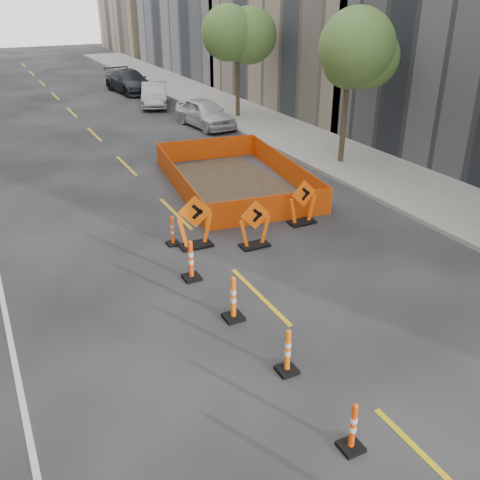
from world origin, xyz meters
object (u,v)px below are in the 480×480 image
channelizer_5 (191,260)px  channelizer_6 (172,231)px  channelizer_3 (288,351)px  chevron_sign_right (303,202)px  channelizer_2 (353,427)px  parked_car_far (129,81)px  parked_car_near (205,113)px  channelizer_4 (233,298)px  chevron_sign_center (255,224)px  parked_car_mid (154,95)px  chevron_sign_left (195,221)px

channelizer_5 → channelizer_6: channelizer_5 is taller
channelizer_3 → chevron_sign_right: (4.32, 6.17, 0.24)m
channelizer_2 → parked_car_far: 34.60m
parked_car_near → channelizer_4: bearing=-117.9°
channelizer_5 → chevron_sign_right: 4.95m
chevron_sign_right → channelizer_3: bearing=-128.5°
chevron_sign_center → parked_car_far: parked_car_far is taller
channelizer_4 → parked_car_far: 30.31m
channelizer_3 → parked_car_mid: (6.10, 26.38, 0.21)m
parked_car_far → parked_car_near: bearing=-93.0°
channelizer_4 → chevron_sign_right: size_ratio=0.75×
channelizer_2 → chevron_sign_right: 9.45m
channelizer_3 → parked_car_far: 32.43m
channelizer_2 → chevron_sign_center: 7.86m
channelizer_3 → chevron_sign_center: size_ratio=0.69×
chevron_sign_left → chevron_sign_center: size_ratio=1.10×
channelizer_3 → channelizer_6: size_ratio=1.10×
parked_car_mid → parked_car_far: size_ratio=0.81×
chevron_sign_left → parked_car_far: 26.30m
channelizer_6 → channelizer_5: bearing=-97.6°
channelizer_6 → chevron_sign_right: 4.35m
channelizer_2 → chevron_sign_left: bearing=85.6°
channelizer_4 → channelizer_3: bearing=-86.6°
channelizer_2 → channelizer_6: (0.08, 8.76, -0.02)m
channelizer_4 → chevron_sign_center: 3.89m
channelizer_5 → chevron_sign_left: chevron_sign_left is taller
channelizer_5 → channelizer_6: size_ratio=1.22×
channelizer_4 → channelizer_6: (0.13, 4.38, -0.10)m
channelizer_6 → parked_car_mid: 20.73m
channelizer_6 → chevron_sign_left: bearing=-37.3°
channelizer_5 → channelizer_4: bearing=-85.8°
parked_car_mid → chevron_sign_center: bearing=-81.3°
channelizer_6 → parked_car_near: (6.78, 13.20, 0.29)m
channelizer_2 → chevron_sign_center: (2.20, 7.54, 0.25)m
chevron_sign_center → chevron_sign_right: chevron_sign_right is taller
channelizer_4 → parked_car_near: (6.91, 17.58, 0.19)m
channelizer_5 → parked_car_near: 16.94m
channelizer_2 → channelizer_3: (0.08, 2.19, 0.02)m
channelizer_3 → chevron_sign_left: bearing=84.8°
channelizer_2 → chevron_sign_left: 8.36m
chevron_sign_right → channelizer_4: bearing=-141.7°
channelizer_5 → parked_car_near: parked_car_near is taller
parked_car_mid → chevron_sign_right: bearing=-75.6°
channelizer_2 → channelizer_6: bearing=89.5°
chevron_sign_left → parked_car_near: size_ratio=0.37×
channelizer_4 → parked_car_far: size_ratio=0.21×
channelizer_4 → channelizer_5: size_ratio=1.00×
parked_car_mid → parked_car_far: parked_car_far is taller
channelizer_5 → parked_car_far: parked_car_far is taller
channelizer_2 → chevron_sign_center: size_ratio=0.66×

